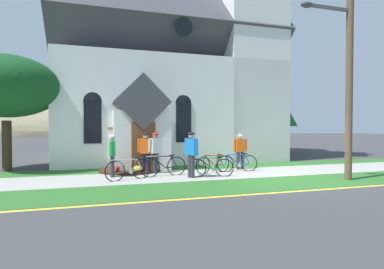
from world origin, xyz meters
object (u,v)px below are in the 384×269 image
object	(u,v)px
bicycle_black	(164,166)
yard_deciduous_tree	(6,87)
utility_pole	(347,49)
cyclist_in_red_jersey	(155,149)
roadside_conifer	(266,97)
cyclist_in_yellow_jersey	(240,149)
cyclist_in_blue_jersey	(146,150)
bicycle_white	(213,164)
bicycle_orange	(211,167)
cyclist_in_white_jersey	(191,151)
bicycle_yellow	(238,163)
church_sign	(129,142)
cyclist_in_green_jersey	(112,153)
bicycle_green	(129,169)

from	to	relation	value
bicycle_black	yard_deciduous_tree	bearing A→B (deg)	151.14
bicycle_black	utility_pole	bearing A→B (deg)	-24.20
cyclist_in_red_jersey	roadside_conifer	distance (m)	12.27
cyclist_in_yellow_jersey	cyclist_in_blue_jersey	bearing A→B (deg)	-179.01
cyclist_in_blue_jersey	utility_pole	distance (m)	8.34
roadside_conifer	yard_deciduous_tree	size ratio (longest dim) A/B	1.24
bicycle_white	yard_deciduous_tree	xyz separation A→B (m)	(-8.30, 3.18, 3.25)
bicycle_orange	cyclist_in_yellow_jersey	world-z (taller)	cyclist_in_yellow_jersey
cyclist_in_white_jersey	roadside_conifer	size ratio (longest dim) A/B	0.28
bicycle_orange	cyclist_in_blue_jersey	bearing A→B (deg)	146.73
bicycle_yellow	cyclist_in_red_jersey	world-z (taller)	cyclist_in_red_jersey
church_sign	cyclist_in_yellow_jersey	world-z (taller)	church_sign
bicycle_black	bicycle_yellow	bearing A→B (deg)	4.65
bicycle_white	cyclist_in_green_jersey	world-z (taller)	cyclist_in_green_jersey
bicycle_white	bicycle_orange	bearing A→B (deg)	-115.40
roadside_conifer	yard_deciduous_tree	world-z (taller)	roadside_conifer
bicycle_green	cyclist_in_blue_jersey	xyz separation A→B (m)	(0.79, 1.26, 0.59)
bicycle_black	cyclist_in_green_jersey	world-z (taller)	cyclist_in_green_jersey
bicycle_white	cyclist_in_white_jersey	world-z (taller)	cyclist_in_white_jersey
church_sign	yard_deciduous_tree	size ratio (longest dim) A/B	0.38
cyclist_in_blue_jersey	yard_deciduous_tree	world-z (taller)	yard_deciduous_tree
bicycle_green	cyclist_in_yellow_jersey	bearing A→B (deg)	14.92
cyclist_in_red_jersey	utility_pole	size ratio (longest dim) A/B	0.20
bicycle_black	yard_deciduous_tree	distance (m)	7.76
bicycle_green	cyclist_in_blue_jersey	bearing A→B (deg)	58.05
bicycle_green	bicycle_white	world-z (taller)	bicycle_green
bicycle_black	roadside_conifer	world-z (taller)	roadside_conifer
cyclist_in_green_jersey	cyclist_in_yellow_jersey	xyz separation A→B (m)	(5.54, 0.53, -0.01)
bicycle_white	utility_pole	size ratio (longest dim) A/B	0.20
church_sign	cyclist_in_green_jersey	distance (m)	1.98
bicycle_yellow	bicycle_black	world-z (taller)	bicycle_black
bicycle_green	cyclist_in_blue_jersey	size ratio (longest dim) A/B	1.01
bicycle_green	roadside_conifer	xyz separation A→B (m)	(10.53, 8.57, 3.66)
bicycle_green	roadside_conifer	size ratio (longest dim) A/B	0.27
cyclist_in_red_jersey	cyclist_in_blue_jersey	size ratio (longest dim) A/B	1.01
bicycle_orange	cyclist_in_green_jersey	bearing A→B (deg)	164.09
cyclist_in_white_jersey	cyclist_in_green_jersey	distance (m)	2.98
cyclist_in_yellow_jersey	cyclist_in_red_jersey	bearing A→B (deg)	-178.70
cyclist_in_red_jersey	cyclist_in_green_jersey	size ratio (longest dim) A/B	1.05
church_sign	yard_deciduous_tree	xyz separation A→B (m)	(-5.08, 1.29, 2.38)
bicycle_orange	cyclist_in_blue_jersey	distance (m)	2.77
cyclist_in_yellow_jersey	roadside_conifer	size ratio (longest dim) A/B	0.26
cyclist_in_white_jersey	cyclist_in_blue_jersey	world-z (taller)	cyclist_in_white_jersey
cyclist_in_white_jersey	cyclist_in_red_jersey	bearing A→B (deg)	126.56
bicycle_black	cyclist_in_white_jersey	bearing A→B (deg)	-36.79
bicycle_black	cyclist_in_white_jersey	xyz separation A→B (m)	(0.90, -0.68, 0.62)
cyclist_in_yellow_jersey	roadside_conifer	bearing A→B (deg)	52.61
cyclist_in_white_jersey	yard_deciduous_tree	distance (m)	8.59
cyclist_in_green_jersey	utility_pole	distance (m)	9.28
bicycle_yellow	bicycle_white	size ratio (longest dim) A/B	1.05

